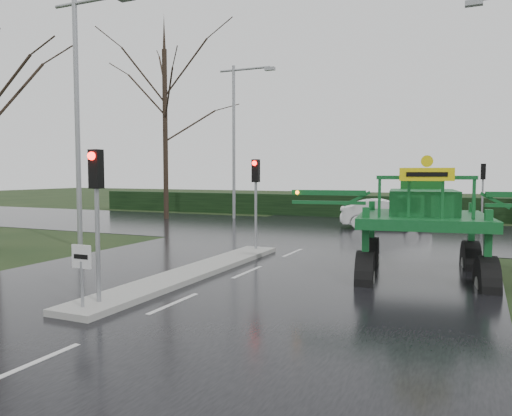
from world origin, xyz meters
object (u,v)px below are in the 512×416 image
at_px(keep_left_sign, 82,266).
at_px(street_light_left_near, 83,98).
at_px(traffic_signal_far, 483,181).
at_px(white_sedan, 384,228).
at_px(traffic_signal_near, 96,192).
at_px(traffic_signal_mid, 256,184).
at_px(street_light_left_far, 238,128).
at_px(crop_sprayer, 367,207).

distance_m(keep_left_sign, street_light_left_near, 11.32).
distance_m(traffic_signal_far, white_sedan, 5.84).
bearing_deg(traffic_signal_near, traffic_signal_mid, 90.00).
relative_size(street_light_left_near, white_sedan, 2.09).
height_order(street_light_left_near, street_light_left_far, same).
bearing_deg(street_light_left_far, traffic_signal_mid, -61.14).
distance_m(keep_left_sign, crop_sprayer, 7.68).
distance_m(keep_left_sign, traffic_signal_near, 1.61).
bearing_deg(white_sedan, keep_left_sign, 157.21).
relative_size(traffic_signal_far, street_light_left_far, 0.35).
relative_size(keep_left_sign, traffic_signal_far, 0.38).
bearing_deg(traffic_signal_mid, crop_sprayer, -32.60).
bearing_deg(street_light_left_far, white_sedan, -11.35).
relative_size(traffic_signal_near, crop_sprayer, 0.46).
xyz_separation_m(keep_left_sign, crop_sprayer, (4.77, 5.94, 1.00)).
bearing_deg(crop_sprayer, traffic_signal_near, -139.31).
distance_m(traffic_signal_mid, crop_sprayer, 5.69).
bearing_deg(white_sedan, traffic_signal_far, -81.84).
bearing_deg(traffic_signal_mid, traffic_signal_far, 58.07).
xyz_separation_m(traffic_signal_mid, white_sedan, (2.96, 10.53, -2.59)).
bearing_deg(traffic_signal_near, white_sedan, 81.16).
distance_m(street_light_left_far, white_sedan, 11.70).
height_order(keep_left_sign, traffic_signal_near, traffic_signal_near).
distance_m(traffic_signal_mid, traffic_signal_far, 14.75).
height_order(street_light_left_near, crop_sprayer, street_light_left_near).
relative_size(traffic_signal_mid, white_sedan, 0.74).
bearing_deg(traffic_signal_near, crop_sprayer, 48.79).
bearing_deg(crop_sprayer, traffic_signal_mid, 139.30).
relative_size(street_light_left_near, crop_sprayer, 1.30).
distance_m(crop_sprayer, white_sedan, 13.85).
bearing_deg(keep_left_sign, white_sedan, 81.38).
bearing_deg(street_light_left_far, keep_left_sign, -72.22).
bearing_deg(street_light_left_near, white_sedan, 50.65).
xyz_separation_m(keep_left_sign, traffic_signal_far, (7.80, 21.51, 1.53)).
height_order(traffic_signal_mid, street_light_left_near, street_light_left_near).
bearing_deg(traffic_signal_far, street_light_left_near, 43.63).
relative_size(keep_left_sign, street_light_left_far, 0.14).
bearing_deg(crop_sprayer, keep_left_sign, -136.87).
relative_size(street_light_left_near, street_light_left_far, 1.00).
bearing_deg(traffic_signal_far, traffic_signal_near, 69.64).
bearing_deg(traffic_signal_mid, white_sedan, 74.29).
bearing_deg(street_light_left_near, crop_sprayer, -7.62).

